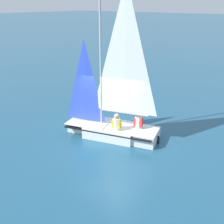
% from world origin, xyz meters
% --- Properties ---
extents(ground_plane, '(260.00, 260.00, 0.00)m').
position_xyz_m(ground_plane, '(0.00, 0.00, 0.00)').
color(ground_plane, '#235675').
extents(sailboat_main, '(2.52, 4.04, 6.23)m').
position_xyz_m(sailboat_main, '(-0.01, 0.04, 0.90)').
color(sailboat_main, white).
rests_on(sailboat_main, ground_plane).
extents(sailor_helm, '(0.38, 0.40, 1.16)m').
position_xyz_m(sailor_helm, '(0.22, 0.42, 0.62)').
color(sailor_helm, black).
rests_on(sailor_helm, ground_plane).
extents(sailor_crew, '(0.38, 0.40, 1.16)m').
position_xyz_m(sailor_crew, '(-0.49, 0.99, 0.63)').
color(sailor_crew, black).
rests_on(sailor_crew, ground_plane).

